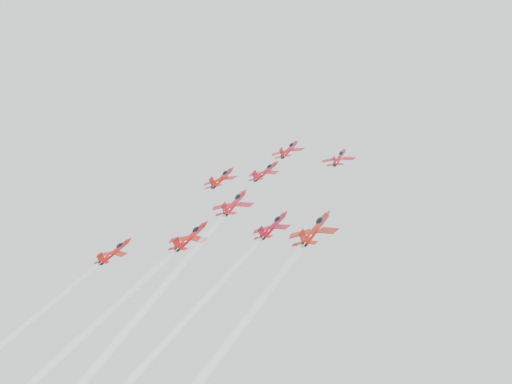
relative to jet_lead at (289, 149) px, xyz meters
The scene contains 6 objects.
jet_lead is the anchor object (origin of this frame).
jet_row2_left 20.54m from the jet_lead, 143.10° to the right, with size 10.51×12.79×10.15m.
jet_row2_center 14.80m from the jet_lead, 94.12° to the right, with size 9.30×11.32×8.98m.
jet_row2_right 23.94m from the jet_lead, 29.29° to the right, with size 8.47×10.31×8.18m.
jet_center 84.53m from the jet_lead, 90.70° to the right, with size 10.57×91.43×72.30m.
jet_rear_right 91.30m from the jet_lead, 77.25° to the right, with size 8.71×75.34×59.58m.
Camera 1 is at (67.73, -108.92, 123.94)m, focal length 40.00 mm.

